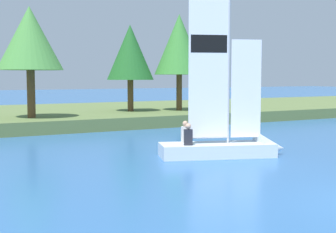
% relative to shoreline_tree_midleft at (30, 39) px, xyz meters
% --- Properties ---
extents(shore_bank, '(80.00, 15.10, 0.68)m').
position_rel_shoreline_tree_midleft_xyz_m(shore_bank, '(3.82, 5.05, -4.56)').
color(shore_bank, '#5B703D').
rests_on(shore_bank, ground).
extents(shoreline_tree_midleft, '(3.48, 3.48, 5.94)m').
position_rel_shoreline_tree_midleft_xyz_m(shoreline_tree_midleft, '(0.00, 0.00, 0.00)').
color(shoreline_tree_midleft, brown).
rests_on(shoreline_tree_midleft, shore_bank).
extents(shoreline_tree_centre, '(2.99, 2.99, 5.51)m').
position_rel_shoreline_tree_midleft_xyz_m(shoreline_tree_centre, '(6.70, 1.95, -0.49)').
color(shoreline_tree_centre, brown).
rests_on(shoreline_tree_centre, shore_bank).
extents(shoreline_tree_midright, '(3.26, 3.26, 6.26)m').
position_rel_shoreline_tree_midleft_xyz_m(shoreline_tree_midright, '(9.82, 1.12, 0.06)').
color(shoreline_tree_midright, brown).
rests_on(shoreline_tree_midright, shore_bank).
extents(sailboat, '(4.80, 2.71, 6.58)m').
position_rel_shoreline_tree_midleft_xyz_m(sailboat, '(4.62, -11.91, -4.39)').
color(sailboat, silver).
rests_on(sailboat, ground).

